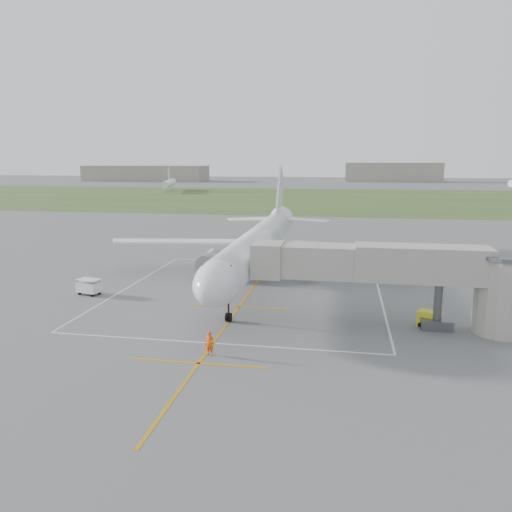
% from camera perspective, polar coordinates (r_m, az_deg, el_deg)
% --- Properties ---
extents(ground, '(700.00, 700.00, 0.00)m').
position_cam_1_polar(ground, '(58.89, 0.06, -3.07)').
color(ground, '#555658').
rests_on(ground, ground).
extents(grass_strip, '(700.00, 120.00, 0.02)m').
position_cam_1_polar(grass_strip, '(187.06, 7.00, 6.56)').
color(grass_strip, '#325123').
rests_on(grass_strip, ground).
extents(apron_markings, '(28.20, 60.00, 0.01)m').
position_cam_1_polar(apron_markings, '(53.35, -1.03, -4.56)').
color(apron_markings, '#C5850B').
rests_on(apron_markings, ground).
extents(airliner, '(38.93, 46.75, 13.52)m').
position_cam_1_polar(airliner, '(58.70, 0.18, 1.27)').
color(airliner, silver).
rests_on(airliner, ground).
extents(jet_bridge, '(23.40, 5.00, 7.20)m').
position_cam_1_polar(jet_bridge, '(44.20, 17.37, -2.03)').
color(jet_bridge, '#9F9890').
rests_on(jet_bridge, ground).
extents(gpu_unit, '(2.16, 1.87, 1.37)m').
position_cam_1_polar(gpu_unit, '(46.18, 19.16, -6.82)').
color(gpu_unit, yellow).
rests_on(gpu_unit, ground).
extents(baggage_cart, '(2.74, 2.06, 1.70)m').
position_cam_1_polar(baggage_cart, '(56.56, -18.54, -3.34)').
color(baggage_cart, silver).
rests_on(baggage_cart, ground).
extents(ramp_worker_nose, '(0.74, 0.56, 1.84)m').
position_cam_1_polar(ramp_worker_nose, '(37.63, -5.33, -9.92)').
color(ramp_worker_nose, '#FF4E08').
rests_on(ramp_worker_nose, ground).
extents(ramp_worker_wing, '(1.02, 0.98, 1.66)m').
position_cam_1_polar(ramp_worker_wing, '(60.34, -6.27, -1.98)').
color(ramp_worker_wing, '#DA5806').
rests_on(ramp_worker_wing, ground).
extents(distant_hangars, '(345.00, 49.00, 12.00)m').
position_cam_1_polar(distant_hangars, '(322.62, 5.45, 9.36)').
color(distant_hangars, gray).
rests_on(distant_hangars, ground).
extents(distant_aircraft, '(184.06, 60.05, 8.85)m').
position_cam_1_polar(distant_aircraft, '(233.55, 11.17, 8.19)').
color(distant_aircraft, silver).
rests_on(distant_aircraft, ground).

